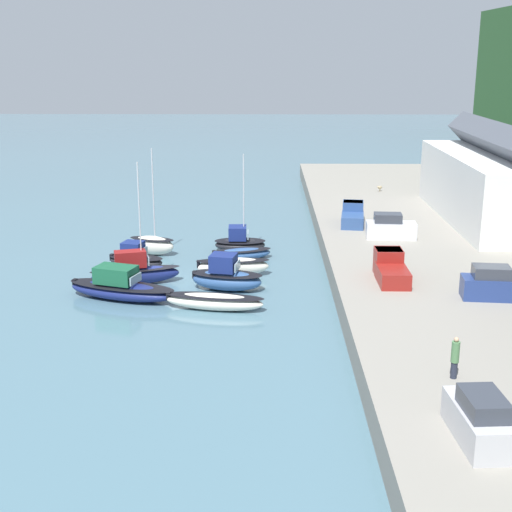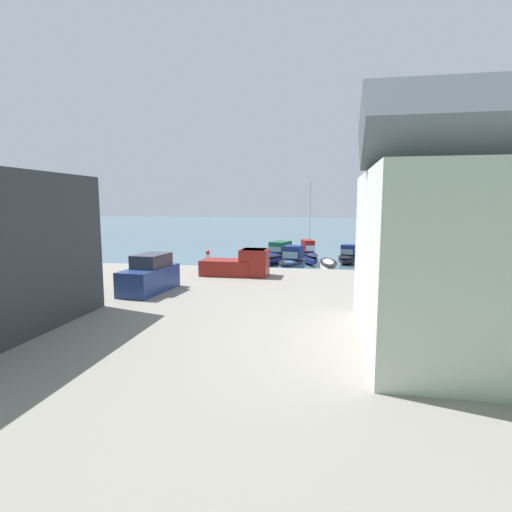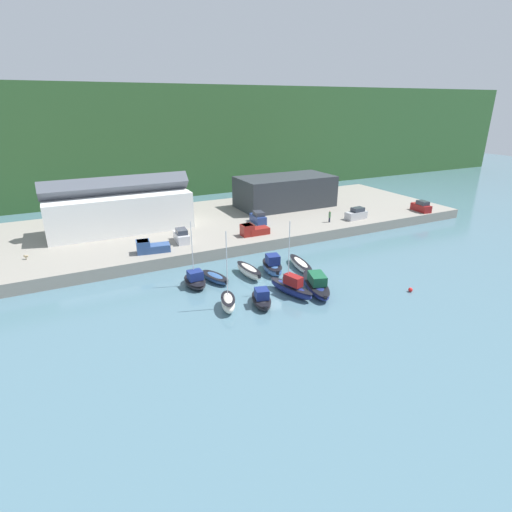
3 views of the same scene
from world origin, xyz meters
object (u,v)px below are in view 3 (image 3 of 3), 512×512
(parked_car_3, at_px, (258,218))
(pickup_truck_0, at_px, (253,230))
(pickup_truck_1, at_px, (150,247))
(parked_car_2, at_px, (421,207))
(moored_boat_6, at_px, (261,299))
(moored_boat_3, at_px, (272,266))
(mooring_buoy_0, at_px, (410,290))
(person_on_quay, at_px, (330,216))
(parked_car_0, at_px, (181,236))
(moored_boat_0, at_px, (195,281))
(moored_boat_2, at_px, (249,271))
(moored_boat_7, at_px, (291,287))
(dog_on_quay, at_px, (26,256))
(moored_boat_4, at_px, (301,265))
(moored_boat_1, at_px, (215,278))
(moored_boat_8, at_px, (316,284))
(parked_car_1, at_px, (356,214))
(moored_boat_5, at_px, (228,302))

(parked_car_3, xyz_separation_m, pickup_truck_0, (-4.09, -5.99, -0.10))
(pickup_truck_1, bearing_deg, parked_car_3, -65.11)
(parked_car_2, bearing_deg, moored_boat_6, -151.97)
(moored_boat_6, distance_m, parked_car_2, 49.16)
(moored_boat_3, bearing_deg, mooring_buoy_0, -34.42)
(parked_car_2, distance_m, person_on_quay, 21.35)
(pickup_truck_1, bearing_deg, parked_car_0, -57.46)
(moored_boat_0, height_order, moored_boat_2, moored_boat_0)
(moored_boat_7, height_order, dog_on_quay, moored_boat_7)
(person_on_quay, bearing_deg, moored_boat_4, -138.39)
(parked_car_2, relative_size, pickup_truck_0, 0.92)
(parked_car_2, xyz_separation_m, parked_car_3, (-33.12, 7.41, 0.00))
(moored_boat_1, xyz_separation_m, moored_boat_8, (10.38, -8.32, 0.34))
(moored_boat_7, xyz_separation_m, person_on_quay, (19.86, 19.18, 1.88))
(parked_car_1, bearing_deg, mooring_buoy_0, 150.77)
(parked_car_3, distance_m, pickup_truck_1, 22.11)
(moored_boat_1, bearing_deg, parked_car_1, 2.31)
(moored_boat_4, distance_m, parked_car_0, 19.44)
(moored_boat_0, height_order, parked_car_3, moored_boat_0)
(moored_boat_7, bearing_deg, mooring_buoy_0, -39.45)
(moored_boat_2, relative_size, moored_boat_4, 0.83)
(moored_boat_1, xyz_separation_m, pickup_truck_0, (10.89, 10.81, 2.07))
(moored_boat_1, xyz_separation_m, parked_car_3, (14.98, 16.80, 2.17))
(moored_boat_5, xyz_separation_m, mooring_buoy_0, (22.32, -6.09, -0.64))
(moored_boat_0, relative_size, moored_boat_3, 1.51)
(moored_boat_0, relative_size, moored_boat_2, 1.46)
(parked_car_3, bearing_deg, pickup_truck_0, -118.81)
(moored_boat_1, height_order, person_on_quay, person_on_quay)
(moored_boat_1, distance_m, moored_boat_8, 13.31)
(moored_boat_0, distance_m, moored_boat_8, 15.52)
(parked_car_2, height_order, dog_on_quay, parked_car_2)
(moored_boat_0, bearing_deg, moored_boat_3, -4.31)
(parked_car_0, relative_size, mooring_buoy_0, 7.88)
(dog_on_quay, bearing_deg, parked_car_2, 127.71)
(moored_boat_2, distance_m, parked_car_1, 30.19)
(parked_car_0, xyz_separation_m, parked_car_3, (15.60, 4.07, 0.00))
(moored_boat_1, relative_size, parked_car_3, 1.25)
(person_on_quay, bearing_deg, parked_car_2, -5.02)
(moored_boat_5, relative_size, dog_on_quay, 11.79)
(dog_on_quay, bearing_deg, moored_boat_2, 102.26)
(moored_boat_3, xyz_separation_m, pickup_truck_1, (-14.29, 11.01, 1.59))
(moored_boat_6, relative_size, parked_car_0, 1.17)
(moored_boat_2, relative_size, pickup_truck_0, 1.25)
(moored_boat_1, distance_m, moored_boat_7, 10.56)
(moored_boat_7, height_order, parked_car_0, moored_boat_7)
(moored_boat_1, height_order, moored_boat_7, moored_boat_7)
(moored_boat_8, relative_size, parked_car_1, 2.00)
(moored_boat_2, bearing_deg, mooring_buoy_0, -44.77)
(parked_car_0, height_order, parked_car_3, same)
(parked_car_1, bearing_deg, parked_car_3, 67.43)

